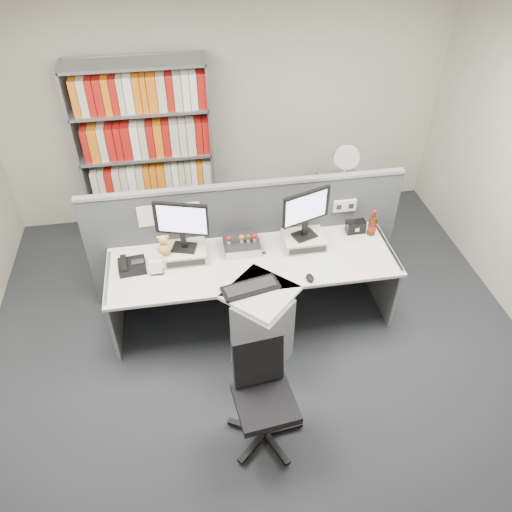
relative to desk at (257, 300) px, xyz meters
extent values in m
plane|color=#2A2C31|center=(0.00, -0.60, -0.46)|extent=(5.50, 5.50, 0.00)
cube|color=#B7B3A3|center=(0.00, 2.15, 0.89)|extent=(5.00, 0.04, 2.70)
cube|color=white|center=(0.00, -0.60, 2.24)|extent=(5.00, 5.50, 0.04)
cube|color=#43454C|center=(0.00, 0.65, 0.17)|extent=(3.00, 0.05, 1.25)
cube|color=gray|center=(0.00, 0.65, 0.80)|extent=(3.00, 0.07, 0.03)
cube|color=white|center=(0.95, 0.62, 0.49)|extent=(0.22, 0.04, 0.12)
cube|color=white|center=(-0.90, 0.63, 0.59)|extent=(0.16, 0.00, 0.22)
cube|color=white|center=(-0.50, 0.63, 0.59)|extent=(0.16, 0.00, 0.22)
cube|color=white|center=(0.70, 0.63, 0.59)|extent=(0.16, 0.00, 0.22)
cube|color=silver|center=(0.00, 0.22, 0.25)|extent=(2.60, 0.80, 0.03)
cube|color=silver|center=(0.00, -0.18, 0.25)|extent=(0.74, 0.74, 0.03)
cube|color=gray|center=(0.00, -0.30, -0.11)|extent=(0.57, 0.57, 0.69)
cube|color=gray|center=(-1.28, 0.22, -0.10)|extent=(0.03, 0.70, 0.72)
cube|color=gray|center=(1.28, 0.22, -0.10)|extent=(0.03, 0.70, 0.72)
cube|color=gray|center=(0.00, 0.58, -0.11)|extent=(2.50, 0.02, 0.45)
cube|color=beige|center=(-0.59, 0.38, 0.31)|extent=(0.38, 0.30, 0.10)
cube|color=black|center=(-0.59, 0.23, 0.31)|extent=(0.34, 0.01, 0.06)
cube|color=beige|center=(0.51, 0.38, 0.31)|extent=(0.38, 0.30, 0.10)
cube|color=black|center=(0.51, 0.23, 0.31)|extent=(0.34, 0.01, 0.06)
cube|color=black|center=(-0.59, 0.38, 0.37)|extent=(0.24, 0.20, 0.02)
cube|color=black|center=(-0.59, 0.38, 0.46)|extent=(0.05, 0.04, 0.17)
cube|color=black|center=(-0.59, 0.38, 0.69)|extent=(0.46, 0.17, 0.31)
cube|color=#CDD2FF|center=(-0.59, 0.37, 0.69)|extent=(0.41, 0.13, 0.26)
cube|color=black|center=(0.51, 0.38, 0.37)|extent=(0.24, 0.21, 0.02)
cube|color=black|center=(0.51, 0.38, 0.46)|extent=(0.05, 0.04, 0.17)
cube|color=black|center=(0.51, 0.38, 0.69)|extent=(0.45, 0.19, 0.31)
cube|color=#CDD2FF|center=(0.50, 0.37, 0.69)|extent=(0.40, 0.15, 0.26)
cube|color=black|center=(-0.07, 0.42, 0.31)|extent=(0.32, 0.29, 0.09)
cube|color=silver|center=(-0.07, 0.28, 0.31)|extent=(0.32, 0.01, 0.08)
cylinder|color=beige|center=(-0.19, 0.40, 0.37)|extent=(0.03, 0.03, 0.03)
sphere|color=#A5140F|center=(-0.19, 0.40, 0.41)|extent=(0.05, 0.05, 0.05)
cylinder|color=beige|center=(-0.07, 0.40, 0.37)|extent=(0.03, 0.03, 0.03)
sphere|color=orange|center=(-0.07, 0.40, 0.41)|extent=(0.05, 0.05, 0.05)
cylinder|color=beige|center=(-0.01, 0.40, 0.37)|extent=(0.03, 0.03, 0.03)
sphere|color=#593319|center=(-0.01, 0.40, 0.41)|extent=(0.05, 0.05, 0.05)
cylinder|color=beige|center=(0.05, 0.40, 0.37)|extent=(0.03, 0.03, 0.03)
sphere|color=#A5140F|center=(0.05, 0.40, 0.41)|extent=(0.05, 0.05, 0.05)
cube|color=black|center=(-0.08, -0.13, 0.28)|extent=(0.52, 0.28, 0.03)
cube|color=black|center=(-0.08, -0.13, 0.29)|extent=(0.45, 0.22, 0.01)
ellipsoid|color=black|center=(0.44, -0.10, 0.28)|extent=(0.07, 0.11, 0.04)
cube|color=black|center=(-1.06, 0.30, 0.30)|extent=(0.26, 0.24, 0.06)
cube|color=black|center=(-1.13, 0.29, 0.35)|extent=(0.07, 0.20, 0.04)
cube|color=black|center=(-1.01, 0.30, 0.33)|extent=(0.11, 0.07, 0.01)
cube|color=black|center=(-0.85, 0.21, 0.28)|extent=(0.11, 0.07, 0.02)
cube|color=white|center=(-0.85, 0.18, 0.34)|extent=(0.10, 0.04, 0.11)
cube|color=white|center=(-0.85, 0.23, 0.34)|extent=(0.10, 0.04, 0.11)
sphere|color=#DB9549|center=(-0.77, 0.34, 0.42)|extent=(0.12, 0.12, 0.12)
sphere|color=#DB9549|center=(-0.77, 0.34, 0.52)|extent=(0.08, 0.08, 0.08)
sphere|color=#DB9549|center=(-0.81, 0.34, 0.55)|extent=(0.03, 0.03, 0.03)
sphere|color=#DB9549|center=(-0.73, 0.34, 0.55)|extent=(0.03, 0.03, 0.03)
cube|color=black|center=(1.04, 0.50, 0.32)|extent=(0.18, 0.10, 0.12)
cylinder|color=#3F190A|center=(1.18, 0.44, 0.36)|extent=(0.08, 0.08, 0.20)
cylinder|color=#A5140F|center=(1.18, 0.44, 0.34)|extent=(0.08, 0.08, 0.06)
cylinder|color=#3F190A|center=(1.18, 0.44, 0.49)|extent=(0.03, 0.03, 0.06)
cylinder|color=#A5140F|center=(1.18, 0.44, 0.53)|extent=(0.04, 0.04, 0.01)
cube|color=gray|center=(-1.59, 1.85, 0.54)|extent=(0.03, 0.40, 2.00)
cube|color=gray|center=(-0.21, 1.85, 0.54)|extent=(0.03, 0.40, 2.00)
cube|color=gray|center=(-0.90, 2.04, 0.54)|extent=(1.40, 0.02, 2.00)
cube|color=gray|center=(-0.90, 1.85, -0.44)|extent=(1.38, 0.40, 0.03)
cube|color=gray|center=(-0.90, 1.85, 0.06)|extent=(1.38, 0.40, 0.03)
cube|color=gray|center=(-0.90, 1.85, 0.56)|extent=(1.38, 0.40, 0.03)
cube|color=gray|center=(-0.90, 1.85, 1.06)|extent=(1.38, 0.40, 0.03)
cube|color=gray|center=(-0.90, 1.85, 1.52)|extent=(1.38, 0.40, 0.03)
cube|color=#A5140F|center=(-0.90, 1.82, -0.24)|extent=(1.24, 0.28, 0.36)
cube|color=orange|center=(-0.90, 1.82, 0.26)|extent=(1.24, 0.28, 0.36)
cube|color=beige|center=(-0.90, 1.82, 0.76)|extent=(1.24, 0.28, 0.36)
cube|color=white|center=(-0.90, 1.82, 1.26)|extent=(1.24, 0.28, 0.36)
cube|color=gray|center=(1.20, 1.40, -0.11)|extent=(0.45, 0.60, 0.70)
cube|color=black|center=(1.20, 1.10, 0.06)|extent=(0.40, 0.02, 0.28)
cube|color=black|center=(1.20, 1.10, -0.26)|extent=(0.40, 0.02, 0.28)
cylinder|color=white|center=(1.20, 1.40, 0.26)|extent=(0.16, 0.16, 0.03)
cylinder|color=white|center=(1.20, 1.40, 0.35)|extent=(0.03, 0.03, 0.16)
cylinder|color=white|center=(1.20, 1.39, 0.57)|extent=(0.27, 0.13, 0.27)
cylinder|color=silver|center=(1.20, 1.41, 0.57)|extent=(0.27, 0.12, 0.27)
cylinder|color=silver|center=(-0.12, -1.07, -0.22)|extent=(0.05, 0.05, 0.38)
cube|color=black|center=(-0.12, -1.07, -0.01)|extent=(0.48, 0.48, 0.07)
cube|color=black|center=(-0.14, -0.87, 0.25)|extent=(0.39, 0.14, 0.44)
cube|color=black|center=(0.05, -1.05, -0.41)|extent=(0.29, 0.08, 0.04)
cylinder|color=black|center=(0.16, -1.04, -0.43)|extent=(0.05, 0.05, 0.03)
cube|color=black|center=(-0.08, -0.90, -0.41)|extent=(0.10, 0.29, 0.04)
cylinder|color=black|center=(-0.06, -0.79, -0.43)|extent=(0.05, 0.05, 0.03)
cube|color=black|center=(-0.26, -0.98, -0.41)|extent=(0.27, 0.18, 0.04)
cylinder|color=black|center=(-0.36, -0.93, -0.43)|extent=(0.05, 0.05, 0.03)
cube|color=black|center=(-0.24, -1.18, -0.41)|extent=(0.24, 0.23, 0.04)
cylinder|color=black|center=(-0.33, -1.26, -0.43)|extent=(0.05, 0.05, 0.03)
cube|color=black|center=(-0.05, -1.22, -0.41)|extent=(0.16, 0.28, 0.04)
cylinder|color=black|center=(0.00, -1.32, -0.43)|extent=(0.05, 0.05, 0.03)
camera|label=1|loc=(-0.54, -3.21, 3.22)|focal=35.67mm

